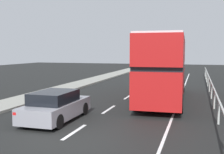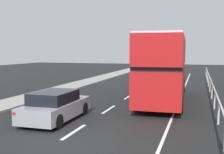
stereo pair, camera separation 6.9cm
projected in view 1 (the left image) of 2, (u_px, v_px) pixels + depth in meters
The scene contains 5 objects.
ground_plane at pixel (66, 139), 10.60m from camera, with size 75.99×120.00×0.10m, color black.
lane_paint_markings at pixel (155, 102), 18.03m from camera, with size 3.69×46.00×0.01m.
bridge_side_railing at pixel (213, 89), 17.45m from camera, with size 0.10×42.00×1.08m.
double_decker_bus_red at pixel (164, 66), 18.58m from camera, with size 2.91×11.06×4.20m.
hatchback_car_near at pixel (56, 106), 13.17m from camera, with size 1.84×4.17×1.40m.
Camera 1 is at (4.67, -9.38, 3.26)m, focal length 45.25 mm.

